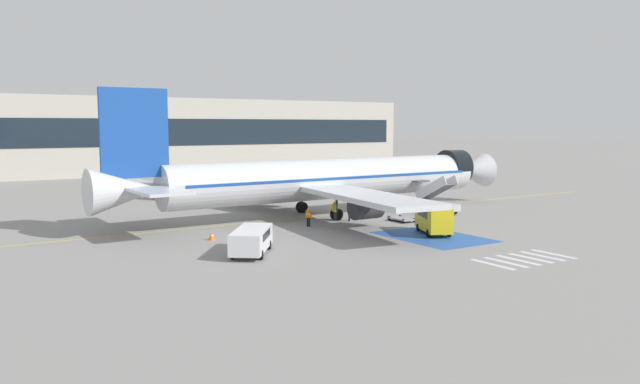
% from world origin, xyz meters
% --- Properties ---
extents(ground_plane, '(600.00, 600.00, 0.00)m').
position_xyz_m(ground_plane, '(0.00, 0.00, 0.00)').
color(ground_plane, gray).
extents(apron_leadline_yellow, '(78.58, 1.84, 0.01)m').
position_xyz_m(apron_leadline_yellow, '(-0.95, 0.72, 0.00)').
color(apron_leadline_yellow, gold).
rests_on(apron_leadline_yellow, ground_plane).
extents(apron_stand_patch_blue, '(6.22, 8.95, 0.01)m').
position_xyz_m(apron_stand_patch_blue, '(-0.95, -13.75, 0.00)').
color(apron_stand_patch_blue, '#2856A8').
rests_on(apron_stand_patch_blue, ground_plane).
extents(apron_walkway_bar_0, '(0.44, 3.60, 0.01)m').
position_xyz_m(apron_walkway_bar_0, '(-4.55, -23.12, 0.00)').
color(apron_walkway_bar_0, silver).
rests_on(apron_walkway_bar_0, ground_plane).
extents(apron_walkway_bar_1, '(0.44, 3.60, 0.01)m').
position_xyz_m(apron_walkway_bar_1, '(-3.35, -23.12, 0.00)').
color(apron_walkway_bar_1, silver).
rests_on(apron_walkway_bar_1, ground_plane).
extents(apron_walkway_bar_2, '(0.44, 3.60, 0.01)m').
position_xyz_m(apron_walkway_bar_2, '(-2.15, -23.12, 0.00)').
color(apron_walkway_bar_2, silver).
rests_on(apron_walkway_bar_2, ground_plane).
extents(apron_walkway_bar_3, '(0.44, 3.60, 0.01)m').
position_xyz_m(apron_walkway_bar_3, '(-0.95, -23.12, 0.00)').
color(apron_walkway_bar_3, silver).
rests_on(apron_walkway_bar_3, ground_plane).
extents(apron_walkway_bar_4, '(0.44, 3.60, 0.01)m').
position_xyz_m(apron_walkway_bar_4, '(0.25, -23.12, 0.00)').
color(apron_walkway_bar_4, silver).
rests_on(apron_walkway_bar_4, ground_plane).
extents(apron_walkway_bar_5, '(0.44, 3.60, 0.01)m').
position_xyz_m(apron_walkway_bar_5, '(1.45, -23.12, 0.00)').
color(apron_walkway_bar_5, silver).
rests_on(apron_walkway_bar_5, ground_plane).
extents(airliner, '(44.87, 36.98, 11.77)m').
position_xyz_m(airliner, '(-1.65, 0.70, 3.58)').
color(airliner, silver).
rests_on(airliner, ground_plane).
extents(boarding_stairs_forward, '(2.30, 5.27, 3.95)m').
position_xyz_m(boarding_stairs_forward, '(8.66, -3.60, 0.98)').
color(boarding_stairs_forward, '#ADB2BA').
rests_on(boarding_stairs_forward, ground_plane).
extents(fuel_tanker, '(9.87, 2.67, 3.44)m').
position_xyz_m(fuel_tanker, '(-6.79, 22.62, 1.74)').
color(fuel_tanker, '#38383D').
rests_on(fuel_tanker, ground_plane).
extents(service_van_0, '(4.99, 5.71, 1.75)m').
position_xyz_m(service_van_0, '(-16.05, -12.01, 1.07)').
color(service_van_0, silver).
rests_on(service_van_0, ground_plane).
extents(service_van_1, '(3.65, 4.98, 2.32)m').
position_xyz_m(service_van_1, '(-0.02, -12.71, 1.38)').
color(service_van_1, yellow).
rests_on(service_van_1, ground_plane).
extents(baggage_cart, '(1.55, 2.63, 0.87)m').
position_xyz_m(baggage_cart, '(2.10, -6.19, 0.26)').
color(baggage_cart, gray).
rests_on(baggage_cart, ground_plane).
extents(ground_crew_0, '(0.42, 0.49, 1.62)m').
position_xyz_m(ground_crew_0, '(-6.66, -4.08, 0.92)').
color(ground_crew_0, black).
rests_on(ground_crew_0, ground_plane).
extents(ground_crew_1, '(0.41, 0.49, 1.76)m').
position_xyz_m(ground_crew_1, '(-1.87, -3.46, 1.01)').
color(ground_crew_1, black).
rests_on(ground_crew_1, ground_plane).
extents(ground_crew_2, '(0.26, 0.45, 1.76)m').
position_xyz_m(ground_crew_2, '(-2.92, -2.50, 1.02)').
color(ground_crew_2, '#191E38').
rests_on(ground_crew_2, ground_plane).
extents(traffic_cone_0, '(0.58, 0.58, 0.65)m').
position_xyz_m(traffic_cone_0, '(-16.31, -5.59, 0.33)').
color(traffic_cone_0, orange).
rests_on(traffic_cone_0, ground_plane).
extents(terminal_building, '(102.36, 12.10, 13.77)m').
position_xyz_m(terminal_building, '(2.62, 64.79, 6.88)').
color(terminal_building, '#B2AD9E').
rests_on(terminal_building, ground_plane).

